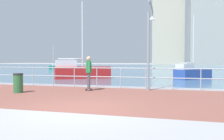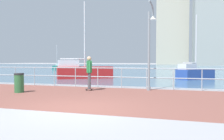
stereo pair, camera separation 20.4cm
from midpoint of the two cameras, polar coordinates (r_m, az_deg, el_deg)
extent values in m
plane|color=#9E9EA3|center=(46.86, 11.45, 0.33)|extent=(220.00, 220.00, 0.00)
cube|color=brown|center=(9.97, -2.67, -6.50)|extent=(28.00, 6.46, 0.01)
cube|color=slate|center=(57.71, 12.15, 0.67)|extent=(180.00, 88.00, 0.00)
cylinder|color=#9EADB7|center=(16.13, -23.28, -1.36)|extent=(0.05, 0.05, 1.11)
cylinder|color=#9EADB7|center=(15.30, -19.17, -1.49)|extent=(0.05, 0.05, 1.11)
cylinder|color=#9EADB7|center=(14.56, -14.61, -1.62)|extent=(0.05, 0.05, 1.11)
cylinder|color=#9EADB7|center=(13.92, -9.60, -1.75)|extent=(0.05, 0.05, 1.11)
cylinder|color=#9EADB7|center=(13.40, -4.15, -1.88)|extent=(0.05, 0.05, 1.11)
cylinder|color=#9EADB7|center=(13.00, 1.68, -2.00)|extent=(0.05, 0.05, 1.11)
cylinder|color=#9EADB7|center=(12.75, 7.82, -2.11)|extent=(0.05, 0.05, 1.11)
cylinder|color=#9EADB7|center=(12.65, 14.13, -2.19)|extent=(0.05, 0.05, 1.11)
cylinder|color=#9EADB7|center=(12.70, 20.46, -2.24)|extent=(0.05, 0.05, 1.11)
cylinder|color=#9EADB7|center=(12.97, 1.69, 0.44)|extent=(25.20, 0.06, 0.06)
cylinder|color=#9EADB7|center=(13.00, 1.68, -1.76)|extent=(25.20, 0.06, 0.06)
cylinder|color=gray|center=(12.18, 8.33, -4.47)|extent=(0.19, 0.19, 0.20)
cylinder|color=gray|center=(12.11, 8.38, 4.52)|extent=(0.12, 0.12, 4.01)
cylinder|color=gray|center=(12.54, 8.59, 16.19)|extent=(0.13, 0.20, 0.11)
cylinder|color=gray|center=(12.66, 8.85, 15.85)|extent=(0.13, 0.21, 0.15)
cylinder|color=gray|center=(12.76, 9.08, 15.35)|extent=(0.13, 0.20, 0.18)
cylinder|color=gray|center=(12.83, 9.25, 14.73)|extent=(0.13, 0.18, 0.19)
cylinder|color=gray|center=(12.86, 9.35, 14.05)|extent=(0.12, 0.15, 0.19)
cylinder|color=gray|center=(12.84, 9.38, 13.36)|extent=(0.10, 0.11, 0.17)
cone|color=silver|center=(12.81, 9.37, 12.49)|extent=(0.36, 0.36, 0.22)
cylinder|color=black|center=(12.06, -5.60, -4.86)|extent=(0.07, 0.06, 0.06)
cylinder|color=black|center=(11.98, -5.55, -4.90)|extent=(0.07, 0.06, 0.06)
cylinder|color=black|center=(12.03, -6.81, -4.88)|extent=(0.07, 0.06, 0.06)
cylinder|color=black|center=(11.95, -6.77, -4.92)|extent=(0.07, 0.06, 0.06)
cube|color=black|center=(12.00, -6.18, -4.65)|extent=(0.40, 0.29, 0.02)
cylinder|color=#4C4C51|center=(12.03, -6.24, -2.62)|extent=(0.18, 0.18, 0.82)
cylinder|color=#4C4C51|center=(11.88, -6.14, -2.68)|extent=(0.18, 0.18, 0.82)
cube|color=#2D8C4C|center=(11.92, -6.20, 0.78)|extent=(0.37, 0.41, 0.61)
cylinder|color=#2D8C4C|center=(12.14, -6.34, 0.88)|extent=(0.12, 0.12, 0.58)
cylinder|color=#2D8C4C|center=(11.69, -6.06, 0.83)|extent=(0.12, 0.12, 0.58)
sphere|color=#DBAD89|center=(11.91, -6.21, 2.80)|extent=(0.23, 0.23, 0.23)
cylinder|color=#2D6638|center=(12.01, -22.39, -3.14)|extent=(0.44, 0.44, 0.85)
cylinder|color=#262628|center=(11.98, -22.43, -0.93)|extent=(0.46, 0.46, 0.08)
cube|color=#284799|center=(20.87, 18.94, -0.93)|extent=(3.30, 3.74, 0.82)
cube|color=silver|center=(19.91, 17.10, 0.79)|extent=(1.50, 1.60, 0.46)
cylinder|color=silver|center=(20.90, 19.03, 6.46)|extent=(0.09, 0.09, 4.56)
cylinder|color=silver|center=(20.15, 17.62, 1.70)|extent=(1.12, 1.40, 0.07)
cube|color=#B21E1E|center=(20.56, -7.48, -0.59)|extent=(4.80, 3.81, 1.02)
cube|color=silver|center=(20.34, -11.45, 1.58)|extent=(2.00, 1.79, 0.57)
cylinder|color=silver|center=(20.67, -7.52, 8.70)|extent=(0.11, 0.11, 5.66)
cylinder|color=silver|center=(20.38, -10.39, 2.71)|extent=(1.85, 1.23, 0.09)
cube|color=#197266|center=(43.82, -14.27, 0.62)|extent=(1.83, 3.29, 0.67)
cube|color=silver|center=(44.73, -14.01, 1.32)|extent=(0.98, 1.28, 0.37)
cylinder|color=silver|center=(43.82, -14.29, 3.50)|extent=(0.07, 0.07, 3.74)
cylinder|color=silver|center=(44.49, -14.08, 1.65)|extent=(0.46, 1.37, 0.06)
cube|color=#B2AD99|center=(105.36, 13.63, 8.83)|extent=(12.70, 16.75, 27.48)
camera|label=1|loc=(0.10, -90.55, -0.02)|focal=37.42mm
camera|label=2|loc=(0.10, 89.45, 0.02)|focal=37.42mm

